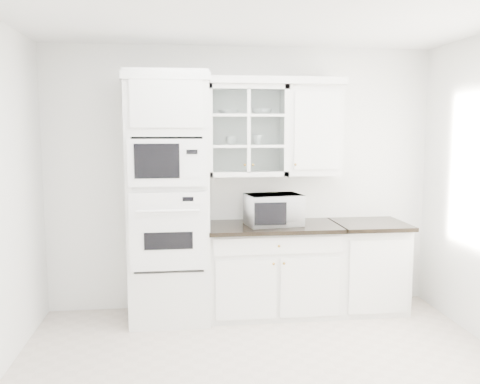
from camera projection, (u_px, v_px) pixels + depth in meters
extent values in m
cube|color=#BDAFA2|center=(270.00, 384.00, 3.74)|extent=(4.00, 3.50, 0.01)
cube|color=white|center=(242.00, 179.00, 5.28)|extent=(4.00, 0.02, 2.70)
cube|color=white|center=(273.00, 6.00, 3.40)|extent=(4.00, 3.50, 0.02)
cube|color=white|center=(169.00, 198.00, 4.90)|extent=(0.76, 0.65, 2.40)
cube|color=white|center=(168.00, 232.00, 4.61)|extent=(0.70, 0.03, 0.72)
cube|color=black|center=(169.00, 241.00, 4.60)|extent=(0.44, 0.01, 0.16)
cube|color=white|center=(167.00, 163.00, 4.53)|extent=(0.70, 0.03, 0.43)
cube|color=black|center=(157.00, 161.00, 4.50)|extent=(0.40, 0.01, 0.31)
cube|color=white|center=(273.00, 271.00, 5.14)|extent=(1.30, 0.60, 0.88)
cube|color=black|center=(274.00, 227.00, 5.05)|extent=(1.32, 0.67, 0.04)
cube|color=white|center=(367.00, 267.00, 5.26)|extent=(0.70, 0.60, 0.88)
cube|color=black|center=(370.00, 224.00, 5.17)|extent=(0.72, 0.67, 0.04)
cube|color=white|center=(247.00, 131.00, 5.07)|extent=(0.80, 0.33, 0.90)
cube|color=white|center=(247.00, 146.00, 5.09)|extent=(0.74, 0.29, 0.02)
cube|color=white|center=(247.00, 116.00, 5.05)|extent=(0.74, 0.29, 0.02)
cube|color=white|center=(312.00, 131.00, 5.15)|extent=(0.55, 0.33, 0.90)
cube|color=white|center=(236.00, 81.00, 4.97)|extent=(2.14, 0.38, 0.07)
imported|color=white|center=(273.00, 209.00, 5.04)|extent=(0.59, 0.51, 0.31)
imported|color=white|center=(228.00, 112.00, 5.01)|extent=(0.24, 0.24, 0.05)
imported|color=white|center=(262.00, 112.00, 5.07)|extent=(0.21, 0.21, 0.06)
imported|color=white|center=(232.00, 140.00, 5.08)|extent=(0.12, 0.12, 0.08)
imported|color=white|center=(258.00, 140.00, 5.08)|extent=(0.14, 0.14, 0.10)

